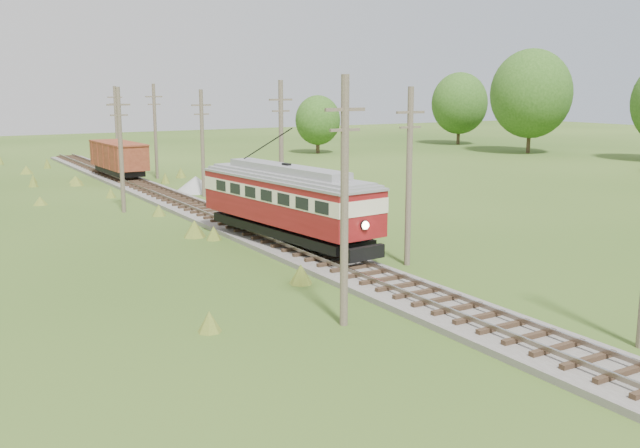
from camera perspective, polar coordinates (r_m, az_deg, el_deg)
railbed_main at (r=47.22m, az=-8.20°, el=0.57°), size 3.60×96.00×0.57m
streetcar at (r=38.11m, az=-2.67°, el=2.08°), size 4.43×13.13×5.95m
gondola at (r=69.25m, az=-15.81°, el=5.19°), size 3.26×9.12×3.00m
gravel_pile at (r=59.97m, az=-9.72°, el=3.12°), size 3.65×3.88×1.33m
utility_pole_r_2 at (r=34.41m, az=7.13°, el=3.90°), size 1.60×0.30×8.60m
utility_pole_r_3 at (r=45.27m, az=-3.12°, el=5.88°), size 1.60×0.30×9.00m
utility_pole_r_4 at (r=57.03m, az=-9.39°, el=6.48°), size 1.60×0.30×8.40m
utility_pole_r_5 at (r=69.38m, az=-13.04°, el=7.31°), size 1.60×0.30×8.90m
utility_pole_r_6 at (r=81.80m, az=-15.98°, el=7.60°), size 1.60×0.30×8.70m
utility_pole_l_a at (r=25.24m, az=1.97°, el=1.92°), size 1.60×0.30×9.00m
utility_pole_l_b at (r=50.89m, az=-15.65°, el=5.82°), size 1.60×0.30×8.60m
tree_right_4 at (r=98.09m, az=16.54°, el=9.96°), size 10.50×10.50×13.53m
tree_right_5 at (r=110.98m, az=11.09°, el=9.46°), size 8.40×8.40×10.82m
tree_mid_b at (r=94.06m, az=-0.18°, el=8.30°), size 5.88×5.88×7.57m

